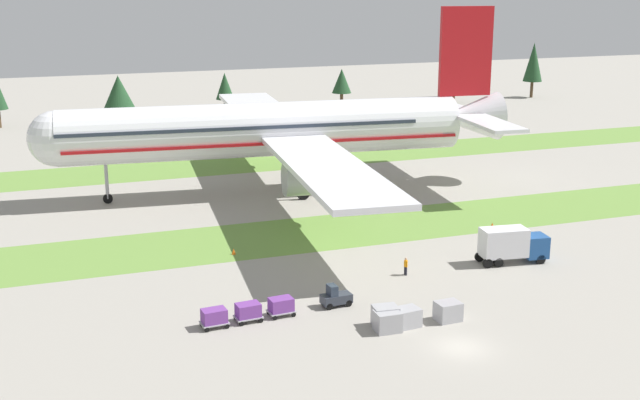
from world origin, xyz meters
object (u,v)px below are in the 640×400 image
at_px(cargo_dolly_third, 214,317).
at_px(ground_crew_marshaller, 406,266).
at_px(uld_container_3, 448,311).
at_px(taxiway_marker_0, 492,225).
at_px(uld_container_2, 385,316).
at_px(baggage_tug, 335,297).
at_px(taxiway_marker_1, 234,252).
at_px(cargo_dolly_second, 248,311).
at_px(airliner, 277,129).
at_px(cargo_dolly_lead, 281,305).
at_px(uld_container_0, 387,321).
at_px(catering_truck, 512,244).
at_px(uld_container_1, 407,317).

relative_size(cargo_dolly_third, ground_crew_marshaller, 1.33).
distance_m(uld_container_3, taxiway_marker_0, 27.81).
bearing_deg(uld_container_2, cargo_dolly_third, 161.08).
bearing_deg(baggage_tug, cargo_dolly_third, -90.00).
height_order(uld_container_2, taxiway_marker_1, uld_container_2).
height_order(cargo_dolly_second, cargo_dolly_third, same).
bearing_deg(airliner, cargo_dolly_second, 165.53).
relative_size(uld_container_3, taxiway_marker_1, 3.35).
distance_m(baggage_tug, cargo_dolly_second, 7.93).
bearing_deg(cargo_dolly_lead, cargo_dolly_second, -90.00).
bearing_deg(taxiway_marker_0, cargo_dolly_lead, -151.81).
bearing_deg(cargo_dolly_lead, taxiway_marker_1, 174.95).
bearing_deg(uld_container_0, airliner, 84.09).
xyz_separation_m(ground_crew_marshaller, taxiway_marker_0, (15.98, 10.74, -0.66)).
xyz_separation_m(uld_container_0, uld_container_3, (5.58, 0.27, -0.03)).
bearing_deg(catering_truck, cargo_dolly_third, -72.66).
xyz_separation_m(ground_crew_marshaller, uld_container_1, (-5.10, -10.88, -0.17)).
bearing_deg(cargo_dolly_third, uld_container_0, 62.57).
xyz_separation_m(ground_crew_marshaller, taxiway_marker_1, (-13.88, 11.49, -0.65)).
distance_m(ground_crew_marshaller, taxiway_marker_0, 19.26).
bearing_deg(cargo_dolly_third, uld_container_2, 66.56).
bearing_deg(cargo_dolly_third, taxiway_marker_0, 110.28).
bearing_deg(uld_container_2, taxiway_marker_1, 108.13).
xyz_separation_m(baggage_tug, taxiway_marker_1, (-4.86, 16.44, -0.52)).
bearing_deg(baggage_tug, catering_truck, 98.19).
relative_size(cargo_dolly_second, uld_container_0, 1.16).
bearing_deg(uld_container_1, catering_truck, 32.57).
relative_size(airliner, uld_container_3, 38.03).
relative_size(airliner, taxiway_marker_1, 127.57).
height_order(cargo_dolly_third, uld_container_1, cargo_dolly_third).
xyz_separation_m(cargo_dolly_lead, cargo_dolly_second, (-2.89, -0.23, 0.00)).
height_order(cargo_dolly_third, taxiway_marker_1, cargo_dolly_third).
bearing_deg(ground_crew_marshaller, catering_truck, -96.25).
relative_size(cargo_dolly_second, uld_container_2, 1.16).
height_order(cargo_dolly_third, uld_container_0, uld_container_0).
height_order(catering_truck, uld_container_0, catering_truck).
height_order(airliner, uld_container_2, airliner).
xyz_separation_m(cargo_dolly_second, catering_truck, (28.32, 5.23, 1.03)).
xyz_separation_m(catering_truck, uld_container_3, (-12.80, -10.61, -1.16)).
height_order(baggage_tug, ground_crew_marshaller, baggage_tug).
height_order(airliner, uld_container_0, airliner).
xyz_separation_m(cargo_dolly_second, ground_crew_marshaller, (16.92, 5.58, 0.03)).
bearing_deg(uld_container_2, catering_truck, 28.72).
xyz_separation_m(cargo_dolly_third, uld_container_3, (18.41, -5.15, -0.12)).
relative_size(baggage_tug, uld_container_0, 1.35).
distance_m(baggage_tug, taxiway_marker_1, 17.15).
bearing_deg(cargo_dolly_third, uld_container_1, 66.43).
bearing_deg(uld_container_1, ground_crew_marshaller, 64.88).
relative_size(baggage_tug, uld_container_3, 1.35).
bearing_deg(catering_truck, taxiway_marker_0, 164.94).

